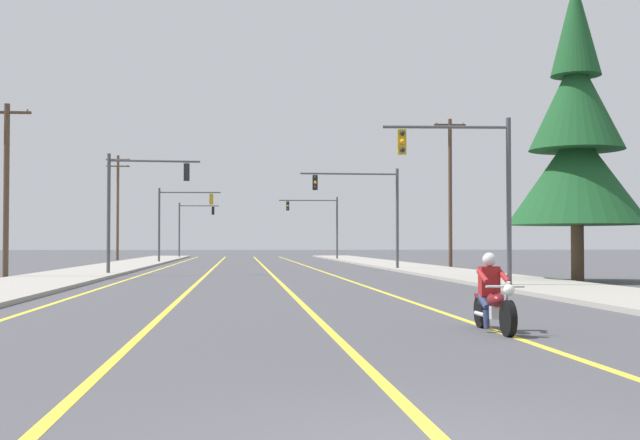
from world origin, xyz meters
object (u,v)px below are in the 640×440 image
Objects in this scene: traffic_signal_near_right at (473,176)px; conifer_tree_right_verge_near at (576,142)px; utility_pole_left_near at (6,187)px; utility_pole_right_far at (450,190)px; traffic_signal_far_left at (191,222)px; traffic_signal_near_left at (135,195)px; traffic_signal_mid_right at (369,202)px; traffic_signal_mid_left at (177,213)px; utility_pole_left_far at (118,204)px; motorcycle_with_rider at (493,300)px; traffic_signal_far_right at (320,218)px.

conifer_tree_right_verge_near is at bearing 38.53° from traffic_signal_near_right.
utility_pole_left_near is 0.79× the size of utility_pole_right_far.
conifer_tree_right_verge_near is (19.79, -59.84, 1.90)m from traffic_signal_far_left.
traffic_signal_near_left is at bearing -146.94° from utility_pole_right_far.
traffic_signal_near_right is 1.00× the size of traffic_signal_mid_right.
utility_pole_right_far is at bearing -34.61° from traffic_signal_mid_left.
utility_pole_left_far is (-1.24, 43.26, 1.28)m from utility_pole_left_near.
traffic_signal_far_left reaches higher than motorcycle_with_rider.
traffic_signal_near_right is 1.00× the size of traffic_signal_far_left.
conifer_tree_right_verge_near reaches higher than traffic_signal_near_left.
traffic_signal_far_right is 47.37m from conifer_tree_right_verge_near.
traffic_signal_near_left is 0.61× the size of utility_pole_right_far.
utility_pole_left_far is at bearing 103.81° from motorcycle_with_rider.
traffic_signal_near_left and traffic_signal_far_left have the same top height.
conifer_tree_right_verge_near is (6.50, -15.77, 1.81)m from traffic_signal_mid_right.
traffic_signal_mid_right is at bearing -90.05° from traffic_signal_far_right.
traffic_signal_mid_left is 0.77× the size of utility_pole_left_near.
utility_pole_right_far reaches higher than traffic_signal_mid_right.
traffic_signal_near_right is at bearing -141.47° from conifer_tree_right_verge_near.
utility_pole_left_far reaches higher than traffic_signal_mid_left.
traffic_signal_far_right reaches higher than motorcycle_with_rider.
traffic_signal_mid_right is 1.00× the size of traffic_signal_far_left.
utility_pole_left_far reaches higher than utility_pole_right_far.
utility_pole_left_far is at bearing -119.03° from traffic_signal_far_left.
utility_pole_right_far is (6.59, -25.10, 1.17)m from traffic_signal_far_right.
utility_pole_left_near is 0.79× the size of utility_pole_left_far.
motorcycle_with_rider is 0.35× the size of traffic_signal_near_left.
conifer_tree_right_verge_near is (5.88, 4.68, 1.89)m from traffic_signal_near_right.
utility_pole_left_far is (-6.71, 13.03, 1.40)m from traffic_signal_mid_left.
traffic_signal_near_left is at bearing -80.52° from utility_pole_left_far.
traffic_signal_mid_right is 38.07m from utility_pole_left_far.
traffic_signal_near_right is (3.73, 14.34, 3.50)m from motorcycle_with_rider.
traffic_signal_mid_right and traffic_signal_mid_left have the same top height.
traffic_signal_mid_left is (-12.97, 19.54, -0.05)m from traffic_signal_mid_right.
motorcycle_with_rider is 29.91m from traffic_signal_near_left.
utility_pole_right_far is (25.05, 16.71, 1.10)m from utility_pole_left_near.
traffic_signal_mid_right is 23.45m from traffic_signal_mid_left.
conifer_tree_right_verge_near reaches higher than utility_pole_left_near.
utility_pole_right_far is 0.78× the size of conifer_tree_right_verge_near.
traffic_signal_mid_left is (-13.58, 39.99, 0.03)m from traffic_signal_near_right.
traffic_signal_far_right is 19.80m from utility_pole_left_far.
utility_pole_right_far reaches higher than traffic_signal_far_right.
traffic_signal_far_left is (-0.33, 24.54, -0.04)m from traffic_signal_mid_left.
traffic_signal_mid_right is (3.12, 34.79, 3.58)m from motorcycle_with_rider.
traffic_signal_near_left is 0.77× the size of utility_pole_left_near.
traffic_signal_far_left is (-10.17, 78.86, 3.49)m from motorcycle_with_rider.
traffic_signal_far_left is at bearing 60.97° from utility_pole_left_far.
conifer_tree_right_verge_near is at bearing -90.31° from utility_pole_right_far.
traffic_signal_near_left is 23.56m from utility_pole_right_far.
traffic_signal_near_right is 0.61× the size of utility_pole_left_far.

